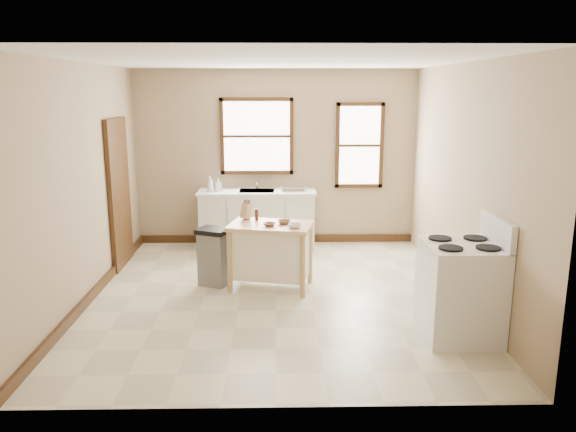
% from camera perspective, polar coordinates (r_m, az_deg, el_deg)
% --- Properties ---
extents(floor, '(5.00, 5.00, 0.00)m').
position_cam_1_polar(floor, '(7.00, -1.24, -8.06)').
color(floor, '#BEB396').
rests_on(floor, ground).
extents(ceiling, '(5.00, 5.00, 0.00)m').
position_cam_1_polar(ceiling, '(6.55, -1.37, 15.50)').
color(ceiling, white).
rests_on(ceiling, ground).
extents(wall_back, '(4.50, 0.04, 2.80)m').
position_cam_1_polar(wall_back, '(9.11, -1.26, 5.91)').
color(wall_back, tan).
rests_on(wall_back, ground).
extents(wall_left, '(0.04, 5.00, 2.80)m').
position_cam_1_polar(wall_left, '(7.01, -20.05, 3.06)').
color(wall_left, tan).
rests_on(wall_left, ground).
extents(wall_right, '(0.04, 5.00, 2.80)m').
position_cam_1_polar(wall_right, '(7.00, 17.49, 3.23)').
color(wall_right, tan).
rests_on(wall_right, ground).
extents(window_main, '(1.17, 0.06, 1.22)m').
position_cam_1_polar(window_main, '(9.06, -3.19, 8.08)').
color(window_main, black).
rests_on(window_main, wall_back).
extents(window_side, '(0.77, 0.06, 1.37)m').
position_cam_1_polar(window_side, '(9.16, 7.27, 7.11)').
color(window_side, black).
rests_on(window_side, wall_back).
extents(door_left, '(0.06, 0.90, 2.10)m').
position_cam_1_polar(door_left, '(8.28, -16.76, 2.23)').
color(door_left, black).
rests_on(door_left, ground).
extents(baseboard_back, '(4.50, 0.04, 0.12)m').
position_cam_1_polar(baseboard_back, '(9.33, -1.22, -2.30)').
color(baseboard_back, black).
rests_on(baseboard_back, ground).
extents(baseboard_left, '(0.04, 5.00, 0.12)m').
position_cam_1_polar(baseboard_left, '(7.33, -19.03, -7.31)').
color(baseboard_left, black).
rests_on(baseboard_left, ground).
extents(sink_counter, '(1.86, 0.62, 0.92)m').
position_cam_1_polar(sink_counter, '(8.98, -3.15, -0.30)').
color(sink_counter, silver).
rests_on(sink_counter, ground).
extents(faucet, '(0.03, 0.03, 0.22)m').
position_cam_1_polar(faucet, '(9.05, -3.16, 3.48)').
color(faucet, silver).
rests_on(faucet, sink_counter).
extents(soap_bottle_a, '(0.12, 0.12, 0.24)m').
position_cam_1_polar(soap_bottle_a, '(8.85, -7.90, 3.22)').
color(soap_bottle_a, '#B2B2B2').
rests_on(soap_bottle_a, sink_counter).
extents(soap_bottle_b, '(0.11, 0.11, 0.20)m').
position_cam_1_polar(soap_bottle_b, '(8.90, -7.10, 3.17)').
color(soap_bottle_b, '#B2B2B2').
rests_on(soap_bottle_b, sink_counter).
extents(dish_rack, '(0.45, 0.40, 0.09)m').
position_cam_1_polar(dish_rack, '(8.81, 0.51, 2.83)').
color(dish_rack, silver).
rests_on(dish_rack, sink_counter).
extents(kitchen_island, '(1.14, 0.86, 0.84)m').
position_cam_1_polar(kitchen_island, '(7.14, -1.76, -4.08)').
color(kitchen_island, '#D9A980').
rests_on(kitchen_island, ground).
extents(knife_block, '(0.14, 0.14, 0.20)m').
position_cam_1_polar(knife_block, '(7.28, -4.28, 0.42)').
color(knife_block, tan).
rests_on(knife_block, kitchen_island).
extents(pepper_grinder, '(0.05, 0.05, 0.15)m').
position_cam_1_polar(pepper_grinder, '(7.22, -3.21, 0.13)').
color(pepper_grinder, '#3C1E10').
rests_on(pepper_grinder, kitchen_island).
extents(bowl_a, '(0.21, 0.21, 0.04)m').
position_cam_1_polar(bowl_a, '(6.93, -1.90, -0.87)').
color(bowl_a, brown).
rests_on(bowl_a, kitchen_island).
extents(bowl_b, '(0.19, 0.19, 0.04)m').
position_cam_1_polar(bowl_b, '(7.05, -0.38, -0.62)').
color(bowl_b, brown).
rests_on(bowl_b, kitchen_island).
extents(bowl_c, '(0.19, 0.19, 0.05)m').
position_cam_1_polar(bowl_c, '(6.84, 0.70, -1.00)').
color(bowl_c, silver).
rests_on(bowl_c, kitchen_island).
extents(trash_bin, '(0.48, 0.45, 0.75)m').
position_cam_1_polar(trash_bin, '(7.32, -7.52, -4.12)').
color(trash_bin, slate).
rests_on(trash_bin, ground).
extents(gas_stove, '(0.79, 0.80, 1.25)m').
position_cam_1_polar(gas_stove, '(5.96, 17.15, -6.02)').
color(gas_stove, silver).
rests_on(gas_stove, ground).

